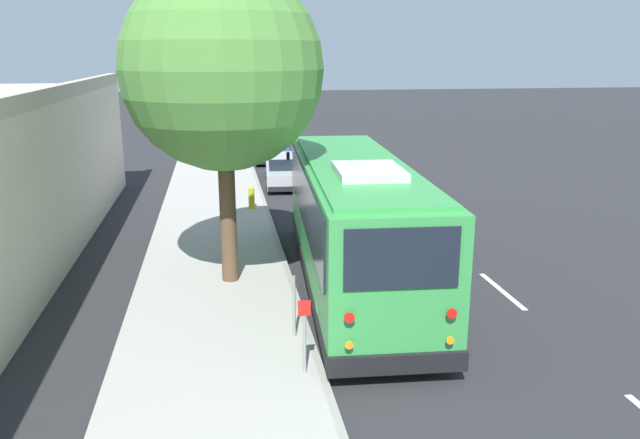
% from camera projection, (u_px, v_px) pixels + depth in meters
% --- Properties ---
extents(ground_plane, '(160.00, 160.00, 0.00)m').
position_uv_depth(ground_plane, '(372.00, 285.00, 15.42)').
color(ground_plane, '#28282B').
extents(sidewalk_slab, '(80.00, 3.67, 0.15)m').
position_uv_depth(sidewalk_slab, '(213.00, 292.00, 14.79)').
color(sidewalk_slab, '#A3A099').
rests_on(sidewalk_slab, ground).
extents(curb_strip, '(80.00, 0.14, 0.15)m').
position_uv_depth(curb_strip, '(292.00, 287.00, 15.09)').
color(curb_strip, gray).
rests_on(curb_strip, ground).
extents(shuttle_bus, '(10.13, 3.05, 3.27)m').
position_uv_depth(shuttle_bus, '(355.00, 217.00, 15.01)').
color(shuttle_bus, green).
rests_on(shuttle_bus, ground).
extents(parked_sedan_silver, '(4.78, 1.98, 1.29)m').
position_uv_depth(parked_sedan_silver, '(285.00, 170.00, 27.09)').
color(parked_sedan_silver, '#A8AAAF').
rests_on(parked_sedan_silver, ground).
extents(parked_sedan_blue, '(4.50, 1.94, 1.33)m').
position_uv_depth(parked_sedan_blue, '(271.00, 149.00, 33.01)').
color(parked_sedan_blue, navy).
rests_on(parked_sedan_blue, ground).
extents(parked_sedan_white, '(4.61, 1.90, 1.29)m').
position_uv_depth(parked_sedan_white, '(261.00, 134.00, 39.19)').
color(parked_sedan_white, silver).
rests_on(parked_sedan_white, ground).
extents(street_tree, '(4.62, 4.62, 8.07)m').
position_uv_depth(street_tree, '(222.00, 55.00, 14.10)').
color(street_tree, brown).
rests_on(street_tree, sidewalk_slab).
extents(sign_post_near, '(0.06, 0.22, 1.36)m').
position_uv_depth(sign_post_near, '(305.00, 336.00, 10.74)').
color(sign_post_near, gray).
rests_on(sign_post_near, sidewalk_slab).
extents(sign_post_far, '(0.06, 0.06, 1.27)m').
position_uv_depth(sign_post_far, '(294.00, 307.00, 12.14)').
color(sign_post_far, gray).
rests_on(sign_post_far, sidewalk_slab).
extents(fire_hydrant, '(0.22, 0.22, 0.81)m').
position_uv_depth(fire_hydrant, '(251.00, 197.00, 22.27)').
color(fire_hydrant, gold).
rests_on(fire_hydrant, sidewalk_slab).
extents(lane_stripe_mid, '(2.40, 0.14, 0.01)m').
position_uv_depth(lane_stripe_mid, '(502.00, 291.00, 15.06)').
color(lane_stripe_mid, silver).
rests_on(lane_stripe_mid, ground).
extents(lane_stripe_ahead, '(2.40, 0.14, 0.01)m').
position_uv_depth(lane_stripe_ahead, '(423.00, 225.00, 20.77)').
color(lane_stripe_ahead, silver).
rests_on(lane_stripe_ahead, ground).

